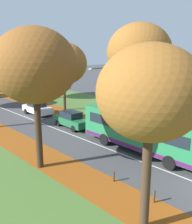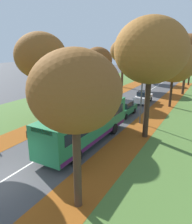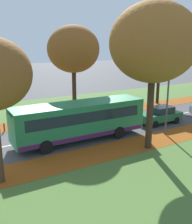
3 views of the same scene
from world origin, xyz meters
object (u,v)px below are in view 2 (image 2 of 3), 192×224
Objects in this scene: tree_right_mid at (174,62)px; streetlamp_right at (139,88)px; bollard_fourth at (27,134)px; tree_right_near at (151,51)px; bus at (86,123)px; car_green_lead at (124,108)px; tree_right_nearest at (75,92)px; tree_left_distant at (139,57)px; tree_left_near at (41,56)px; tree_right_distant at (192,57)px; car_white_following at (143,97)px; tree_right_far at (187,52)px; tree_left_mid at (98,60)px; tree_left_far at (123,51)px.

tree_right_mid is 8.70m from streetlamp_right.
tree_right_near is at bearing 30.56° from bollard_fourth.
car_green_lead is (-0.12, 8.59, -0.89)m from bus.
tree_right_nearest is 1.83× the size of car_green_lead.
tree_left_distant is 21.73m from tree_right_mid.
tree_left_near is 1.14× the size of tree_right_distant.
bus is at bearing -137.70° from tree_right_near.
streetlamp_right is at bearing -40.03° from car_green_lead.
bus is (7.24, -3.03, -5.07)m from tree_left_near.
streetlamp_right is at bearing -101.91° from tree_right_mid.
tree_right_mid reaches higher than car_white_following.
tree_right_nearest is at bearing -29.57° from bollard_fourth.
tree_right_nearest is at bearing -61.95° from bus.
tree_right_far is at bearing -88.21° from tree_right_distant.
tree_left_mid is 1.28× the size of streetlamp_right.
tree_left_mid is 10.09m from car_green_lead.
bollard_fourth is at bearing -109.67° from tree_right_far.
tree_left_distant is 36.05m from bollard_fourth.
tree_left_near is 10.48m from streetlamp_right.
tree_right_mid is 9.06m from car_green_lead.
car_white_following is at bearing 8.55° from tree_left_mid.
tree_right_mid is 2.00× the size of car_green_lead.
tree_right_distant is 0.77× the size of bus.
tree_right_mid is (11.06, 11.97, -0.90)m from tree_left_near.
tree_left_far is 1.06× the size of tree_right_mid.
tree_left_near is at bearing -89.78° from tree_left_far.
bollard_fourth is at bearing -87.05° from tree_left_distant.
tree_right_distant is 1.90× the size of car_green_lead.
streetlamp_right is (9.32, 3.72, -3.03)m from tree_left_near.
tree_left_far reaches higher than bollard_fourth.
tree_right_mid is 0.88× the size of tree_right_far.
bus is at bearing -73.87° from tree_left_far.
tree_right_nearest is 11.80× the size of bollard_fourth.
tree_right_distant is at bearing 83.59° from bus.
tree_right_far reaches higher than bollard_fourth.
streetlamp_right is (9.40, -18.58, -3.05)m from tree_left_far.
tree_left_distant reaches higher than bus.
tree_left_far reaches higher than car_green_lead.
tree_left_mid is 22.43m from tree_right_distant.
tree_right_near is at bearing -89.84° from tree_right_distant.
tree_right_far is 0.92× the size of bus.
tree_right_nearest is 8.61m from bus.
tree_right_distant reaches higher than tree_right_nearest.
tree_left_distant is at bearing 119.65° from tree_right_mid.
tree_left_near is 22.30m from tree_left_far.
tree_right_near reaches higher than streetlamp_right.
tree_left_near is 23.94m from tree_right_far.
car_white_following is at bearing 103.18° from streetlamp_right.
tree_left_far is 1.16× the size of tree_right_nearest.
tree_left_mid reaches higher than bus.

